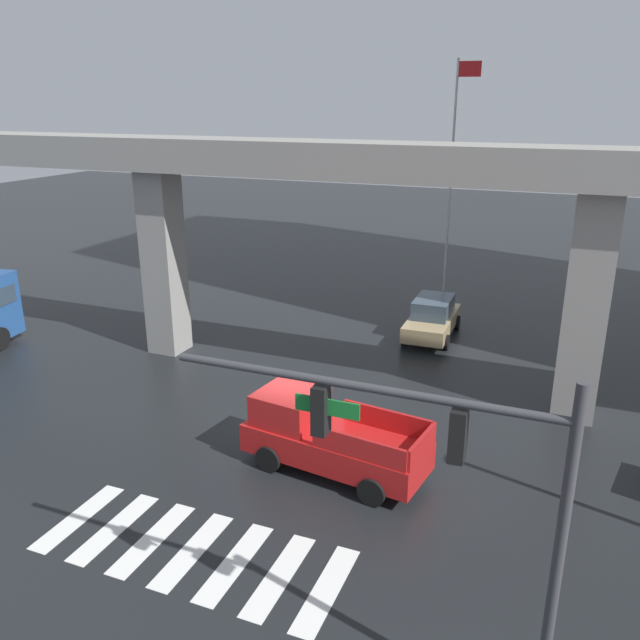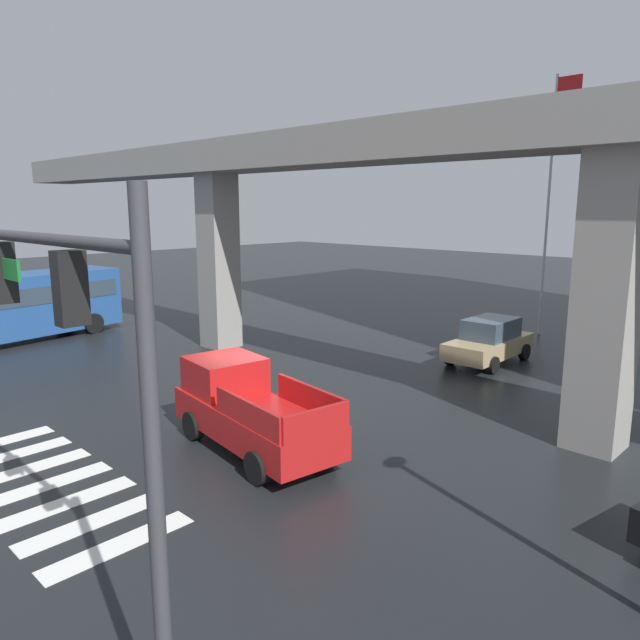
% 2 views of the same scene
% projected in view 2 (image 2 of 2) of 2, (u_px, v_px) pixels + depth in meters
% --- Properties ---
extents(ground_plane, '(120.00, 120.00, 0.00)m').
position_uv_depth(ground_plane, '(251.00, 418.00, 16.79)').
color(ground_plane, black).
extents(crosswalk_stripes, '(7.15, 2.80, 0.01)m').
position_uv_depth(crosswalk_stripes, '(46.00, 485.00, 12.75)').
color(crosswalk_stripes, silver).
rests_on(crosswalk_stripes, ground).
extents(elevated_overpass, '(48.63, 2.26, 8.49)m').
position_uv_depth(elevated_overpass, '(361.00, 166.00, 18.74)').
color(elevated_overpass, gray).
rests_on(elevated_overpass, ground).
extents(pickup_truck, '(5.32, 2.62, 2.08)m').
position_uv_depth(pickup_truck, '(248.00, 409.00, 14.64)').
color(pickup_truck, red).
rests_on(pickup_truck, ground).
extents(sedan_tan, '(2.04, 4.34, 1.72)m').
position_uv_depth(sedan_tan, '(489.00, 341.00, 22.65)').
color(sedan_tan, tan).
rests_on(sedan_tan, ground).
extents(traffic_signal_mast, '(6.49, 0.32, 6.20)m').
position_uv_depth(traffic_signal_mast, '(71.00, 347.00, 6.72)').
color(traffic_signal_mast, '#38383D').
rests_on(traffic_signal_mast, ground).
extents(flagpole, '(1.16, 0.12, 11.66)m').
position_uv_depth(flagpole, '(551.00, 191.00, 26.54)').
color(flagpole, silver).
rests_on(flagpole, ground).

